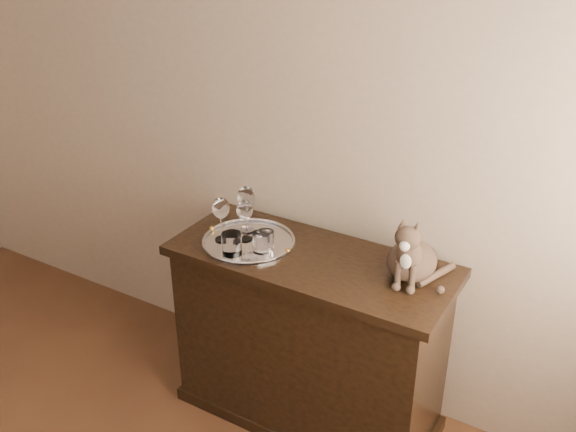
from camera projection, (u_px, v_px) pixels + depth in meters
name	position (u px, v px, depth m)	size (l,w,h in m)	color
wall_back	(230.00, 100.00, 2.93)	(4.00, 0.10, 2.70)	tan
sideboard	(309.00, 340.00, 2.84)	(1.20, 0.50, 0.85)	black
tray	(249.00, 242.00, 2.75)	(0.40, 0.40, 0.01)	silver
wine_glass_a	(246.00, 209.00, 2.79)	(0.08, 0.08, 0.21)	white
wine_glass_c	(221.00, 219.00, 2.72)	(0.08, 0.08, 0.20)	white
wine_glass_d	(245.00, 220.00, 2.72)	(0.07, 0.07, 0.19)	white
tumbler_a	(261.00, 242.00, 2.66)	(0.07, 0.07, 0.08)	white
tumbler_b	(232.00, 244.00, 2.63)	(0.08, 0.08, 0.09)	white
tumbler_c	(265.00, 240.00, 2.68)	(0.07, 0.07, 0.08)	silver
cat	(414.00, 244.00, 2.44)	(0.29, 0.27, 0.29)	#4A3B2C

